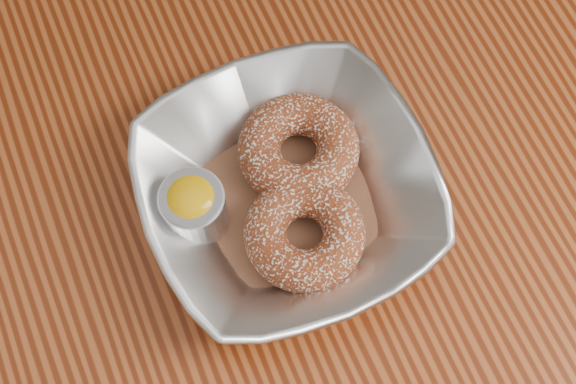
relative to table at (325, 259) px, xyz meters
name	(u,v)px	position (x,y,z in m)	size (l,w,h in m)	color
ground_plane	(308,375)	(0.00, 0.00, -0.65)	(4.00, 4.00, 0.00)	#565659
table	(325,259)	(0.00, 0.00, 0.00)	(1.20, 0.80, 0.75)	maroon
serving_bowl	(288,193)	(-0.03, 0.03, 0.13)	(0.22, 0.22, 0.05)	silver
parchment	(288,202)	(-0.03, 0.03, 0.11)	(0.14, 0.14, 0.00)	brown
donut_back	(299,150)	(0.00, 0.06, 0.13)	(0.10, 0.10, 0.03)	maroon
donut_front	(305,233)	(-0.03, -0.01, 0.12)	(0.09, 0.09, 0.03)	maroon
ramekin	(194,207)	(-0.10, 0.04, 0.13)	(0.05, 0.05, 0.05)	silver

